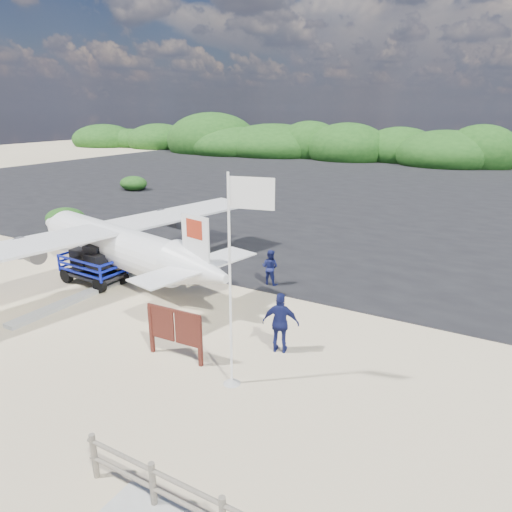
{
  "coord_description": "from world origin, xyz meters",
  "views": [
    {
      "loc": [
        9.32,
        -9.75,
        6.97
      ],
      "look_at": [
        1.06,
        4.84,
        1.51
      ],
      "focal_mm": 32.0,
      "sensor_mm": 36.0,
      "label": 1
    }
  ],
  "objects_px": {
    "signboard": "(176,358)",
    "flagpole": "(232,383)",
    "crew_b": "(270,267)",
    "crew_a": "(164,263)",
    "aircraft_small": "(331,187)",
    "baggage_cart": "(95,283)",
    "crew_c": "(281,323)"
  },
  "relations": [
    {
      "from": "signboard",
      "to": "flagpole",
      "type": "bearing_deg",
      "value": -9.81
    },
    {
      "from": "flagpole",
      "to": "crew_b",
      "type": "relative_size",
      "value": 3.73
    },
    {
      "from": "crew_a",
      "to": "aircraft_small",
      "type": "relative_size",
      "value": 0.28
    },
    {
      "from": "flagpole",
      "to": "crew_a",
      "type": "relative_size",
      "value": 2.96
    },
    {
      "from": "aircraft_small",
      "to": "crew_b",
      "type": "bearing_deg",
      "value": 70.45
    },
    {
      "from": "baggage_cart",
      "to": "crew_a",
      "type": "relative_size",
      "value": 1.53
    },
    {
      "from": "flagpole",
      "to": "crew_c",
      "type": "bearing_deg",
      "value": 80.4
    },
    {
      "from": "flagpole",
      "to": "signboard",
      "type": "bearing_deg",
      "value": 172.6
    },
    {
      "from": "aircraft_small",
      "to": "flagpole",
      "type": "bearing_deg",
      "value": 71.55
    },
    {
      "from": "crew_a",
      "to": "crew_b",
      "type": "relative_size",
      "value": 1.26
    },
    {
      "from": "flagpole",
      "to": "aircraft_small",
      "type": "distance_m",
      "value": 32.22
    },
    {
      "from": "signboard",
      "to": "crew_a",
      "type": "height_order",
      "value": "crew_a"
    },
    {
      "from": "crew_a",
      "to": "signboard",
      "type": "bearing_deg",
      "value": 108.58
    },
    {
      "from": "signboard",
      "to": "crew_a",
      "type": "bearing_deg",
      "value": 130.82
    },
    {
      "from": "crew_b",
      "to": "crew_c",
      "type": "height_order",
      "value": "crew_c"
    },
    {
      "from": "baggage_cart",
      "to": "crew_b",
      "type": "bearing_deg",
      "value": 31.59
    },
    {
      "from": "crew_a",
      "to": "crew_c",
      "type": "xyz_separation_m",
      "value": [
        6.56,
        -2.51,
        -0.01
      ]
    },
    {
      "from": "signboard",
      "to": "crew_b",
      "type": "distance_m",
      "value": 6.6
    },
    {
      "from": "signboard",
      "to": "crew_c",
      "type": "bearing_deg",
      "value": 34.88
    },
    {
      "from": "signboard",
      "to": "baggage_cart",
      "type": "bearing_deg",
      "value": 153.34
    },
    {
      "from": "crew_a",
      "to": "aircraft_small",
      "type": "height_order",
      "value": "crew_a"
    },
    {
      "from": "signboard",
      "to": "crew_c",
      "type": "relative_size",
      "value": 1.04
    },
    {
      "from": "baggage_cart",
      "to": "crew_c",
      "type": "relative_size",
      "value": 1.54
    },
    {
      "from": "crew_b",
      "to": "aircraft_small",
      "type": "height_order",
      "value": "crew_b"
    },
    {
      "from": "crew_b",
      "to": "aircraft_small",
      "type": "xyz_separation_m",
      "value": [
        -6.45,
        24.15,
        -0.75
      ]
    },
    {
      "from": "baggage_cart",
      "to": "signboard",
      "type": "relative_size",
      "value": 1.48
    },
    {
      "from": "baggage_cart",
      "to": "crew_c",
      "type": "xyz_separation_m",
      "value": [
        9.25,
        -1.19,
        0.94
      ]
    },
    {
      "from": "flagpole",
      "to": "crew_a",
      "type": "distance_m",
      "value": 7.81
    },
    {
      "from": "baggage_cart",
      "to": "flagpole",
      "type": "relative_size",
      "value": 0.52
    },
    {
      "from": "aircraft_small",
      "to": "signboard",
      "type": "bearing_deg",
      "value": 68.03
    },
    {
      "from": "aircraft_small",
      "to": "crew_a",
      "type": "bearing_deg",
      "value": 61.37
    },
    {
      "from": "flagpole",
      "to": "crew_a",
      "type": "bearing_deg",
      "value": 143.17
    }
  ]
}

